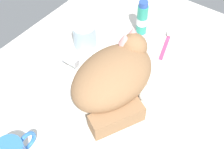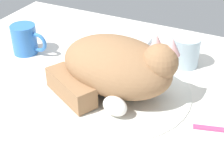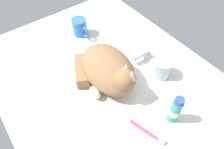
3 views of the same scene
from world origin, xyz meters
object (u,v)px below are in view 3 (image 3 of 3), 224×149
at_px(cat, 108,70).
at_px(toothpaste_bottle, 175,110).
at_px(coffee_mug, 80,27).
at_px(rinse_cup, 162,68).
at_px(toothbrush, 149,133).
at_px(faucet, 144,55).

xyz_separation_m(cat, toothpaste_bottle, (0.27, 0.08, -0.01)).
height_order(coffee_mug, toothpaste_bottle, toothpaste_bottle).
bearing_deg(rinse_cup, toothbrush, -53.34).
xyz_separation_m(faucet, coffee_mug, (-0.32, -0.14, 0.02)).
bearing_deg(toothpaste_bottle, faucet, 156.41).
relative_size(toothpaste_bottle, toothbrush, 0.95).
bearing_deg(toothbrush, rinse_cup, 126.66).
height_order(faucet, cat, cat).
relative_size(cat, toothbrush, 2.25).
xyz_separation_m(cat, rinse_cup, (0.10, 0.20, -0.03)).
xyz_separation_m(rinse_cup, toothpaste_bottle, (0.17, -0.12, 0.02)).
bearing_deg(cat, faucet, 91.72).
bearing_deg(toothpaste_bottle, toothbrush, -92.96).
bearing_deg(toothbrush, coffee_mug, 171.60).
height_order(faucet, coffee_mug, coffee_mug).
distance_m(coffee_mug, rinse_cup, 0.45).
bearing_deg(faucet, cat, -88.28).
bearing_deg(faucet, toothbrush, -39.60).
height_order(coffee_mug, rinse_cup, coffee_mug).
relative_size(rinse_cup, toothbrush, 0.60).
bearing_deg(toothbrush, faucet, 140.40).
distance_m(faucet, toothpaste_bottle, 0.31).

